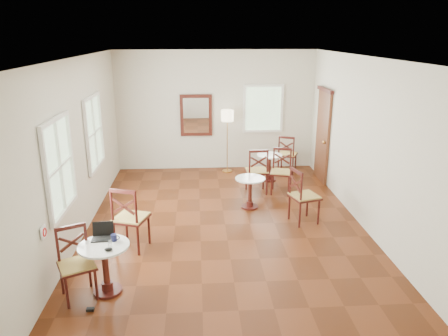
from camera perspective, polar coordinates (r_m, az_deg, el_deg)
name	(u,v)px	position (r m, az deg, el deg)	size (l,w,h in m)	color
ground	(225,224)	(7.94, 0.14, -7.55)	(7.00, 7.00, 0.00)	#55240E
room_shell	(221,121)	(7.60, -0.44, 6.33)	(5.02, 7.02, 3.01)	beige
cafe_table_near	(105,263)	(6.04, -15.62, -12.18)	(0.67, 0.67, 0.71)	#411410
cafe_table_mid	(250,189)	(8.55, 3.50, -2.87)	(0.60, 0.60, 0.63)	#411410
cafe_table_back	(269,165)	(10.17, 6.08, 0.47)	(0.60, 0.60, 0.64)	#411410
chair_near_a	(130,218)	(7.04, -12.47, -6.54)	(0.64, 0.64, 1.09)	#411410
chair_near_b	(76,264)	(6.05, -19.17, -12.02)	(0.60, 0.60, 0.98)	#411410
chair_mid_a	(257,171)	(9.31, 4.43, -0.37)	(0.49, 0.49, 1.02)	#411410
chair_mid_b	(303,196)	(7.97, 10.56, -3.70)	(0.60, 0.60, 1.04)	#411410
chair_back_a	(287,154)	(10.79, 8.46, 1.85)	(0.59, 0.59, 0.97)	#411410
chair_back_b	(281,171)	(9.40, 7.67, -0.45)	(0.56, 0.56, 0.98)	#411410
floor_lamp	(227,120)	(10.55, 0.45, 6.46)	(0.31, 0.31, 1.58)	#BF8C3F
laptop	(103,234)	(6.09, -15.92, -8.52)	(0.30, 0.25, 0.20)	black
mouse	(108,249)	(5.74, -15.21, -10.47)	(0.11, 0.07, 0.04)	black
navy_mug	(114,238)	(5.97, -14.50, -9.01)	(0.12, 0.08, 0.09)	#101237
water_glass	(110,244)	(5.82, -15.01, -9.78)	(0.06, 0.06, 0.09)	white
power_adapter	(90,309)	(5.96, -17.46, -17.62)	(0.10, 0.06, 0.04)	black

